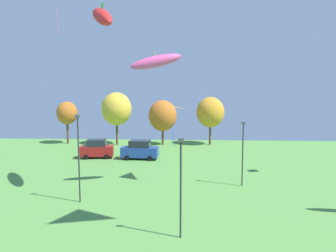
{
  "coord_description": "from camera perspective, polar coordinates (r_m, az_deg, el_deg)",
  "views": [
    {
      "loc": [
        -0.78,
        0.46,
        9.73
      ],
      "look_at": [
        -1.54,
        15.8,
        7.83
      ],
      "focal_mm": 38.0,
      "sensor_mm": 36.0,
      "label": 1
    }
  ],
  "objects": [
    {
      "name": "parked_car_leftmost",
      "position": [
        46.74,
        -11.35,
        -3.62
      ],
      "size": [
        4.42,
        2.36,
        2.44
      ],
      "rotation": [
        0.0,
        0.0,
        0.13
      ],
      "color": "maroon",
      "rests_on": "ground"
    },
    {
      "name": "parked_car_second_from_left",
      "position": [
        45.27,
        -4.56,
        -3.85
      ],
      "size": [
        4.78,
        2.26,
        2.42
      ],
      "rotation": [
        0.0,
        0.0,
        -0.07
      ],
      "color": "#234299",
      "rests_on": "ground"
    },
    {
      "name": "kite_flying_11",
      "position": [
        33.71,
        -0.36,
        1.75
      ],
      "size": [
        2.24,
        2.65,
        3.38
      ],
      "color": "orange"
    },
    {
      "name": "light_post_0",
      "position": [
        33.95,
        11.9,
        -3.77
      ],
      "size": [
        0.36,
        0.2,
        6.11
      ],
      "color": "#2D2D33",
      "rests_on": "ground"
    },
    {
      "name": "treeline_tree_2",
      "position": [
        55.06,
        -0.85,
        1.66
      ],
      "size": [
        4.36,
        4.36,
        6.98
      ],
      "color": "brown",
      "rests_on": "ground"
    },
    {
      "name": "treeline_tree_0",
      "position": [
        58.35,
        -15.89,
        1.98
      ],
      "size": [
        3.27,
        3.27,
        6.69
      ],
      "color": "brown",
      "rests_on": "ground"
    },
    {
      "name": "treeline_tree_3",
      "position": [
        55.62,
        6.81,
        2.19
      ],
      "size": [
        4.31,
        4.31,
        7.46
      ],
      "color": "brown",
      "rests_on": "ground"
    },
    {
      "name": "kite_flying_0",
      "position": [
        35.9,
        -17.81,
        18.51
      ],
      "size": [
        2.87,
        2.75,
        3.31
      ],
      "color": "black"
    },
    {
      "name": "kite_flying_2",
      "position": [
        31.51,
        -10.54,
        16.9
      ],
      "size": [
        3.46,
        5.57,
        2.87
      ],
      "color": "red"
    },
    {
      "name": "light_post_2",
      "position": [
        22.25,
        2.05,
        -9.01
      ],
      "size": [
        0.36,
        0.2,
        6.35
      ],
      "color": "#2D2D33",
      "rests_on": "ground"
    },
    {
      "name": "treeline_tree_1",
      "position": [
        55.69,
        -8.25,
        2.72
      ],
      "size": [
        4.64,
        4.64,
        8.17
      ],
      "color": "brown",
      "rests_on": "ground"
    },
    {
      "name": "light_post_1",
      "position": [
        29.56,
        -14.14,
        -4.36
      ],
      "size": [
        0.36,
        0.2,
        7.17
      ],
      "color": "#2D2D33",
      "rests_on": "ground"
    },
    {
      "name": "kite_flying_4",
      "position": [
        32.01,
        -1.91,
        10.31
      ],
      "size": [
        4.9,
        2.1,
        2.03
      ],
      "color": "#E54C93"
    }
  ]
}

